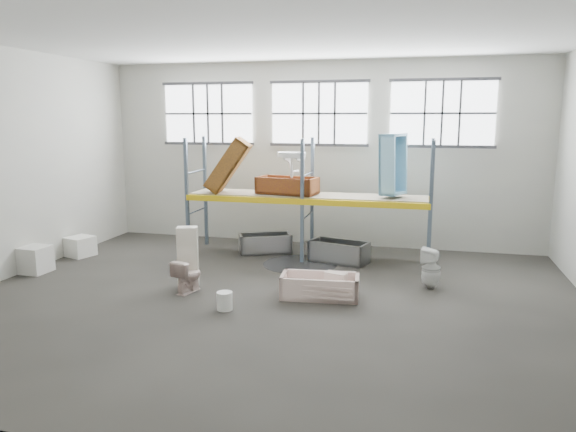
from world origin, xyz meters
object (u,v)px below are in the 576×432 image
(bathtub_beige, at_px, (320,286))
(blue_tub_upright, at_px, (393,164))
(cistern_tall, at_px, (188,257))
(steel_tub_left, at_px, (265,243))
(toilet_beige, at_px, (188,275))
(carton_near, at_px, (33,259))
(toilet_white, at_px, (431,268))
(rust_tub_flat, at_px, (287,185))
(steel_tub_right, at_px, (339,252))
(bucket, at_px, (225,301))

(bathtub_beige, xyz_separation_m, blue_tub_upright, (1.17, 3.03, 2.17))
(bathtub_beige, distance_m, cistern_tall, 2.81)
(bathtub_beige, relative_size, steel_tub_left, 1.14)
(bathtub_beige, xyz_separation_m, toilet_beige, (-2.66, -0.33, 0.12))
(bathtub_beige, height_order, carton_near, carton_near)
(toilet_beige, xyz_separation_m, blue_tub_upright, (3.84, 3.36, 2.05))
(bathtub_beige, height_order, cistern_tall, cistern_tall)
(bathtub_beige, height_order, toilet_white, toilet_white)
(toilet_beige, xyz_separation_m, cistern_tall, (-0.11, 0.28, 0.30))
(toilet_white, distance_m, steel_tub_left, 4.67)
(toilet_white, bearing_deg, rust_tub_flat, -106.66)
(toilet_beige, bearing_deg, steel_tub_left, -86.62)
(cistern_tall, distance_m, steel_tub_right, 3.91)
(bathtub_beige, distance_m, blue_tub_upright, 3.91)
(steel_tub_right, distance_m, blue_tub_upright, 2.48)
(bathtub_beige, relative_size, steel_tub_right, 1.08)
(toilet_beige, relative_size, toilet_white, 0.80)
(blue_tub_upright, distance_m, bucket, 5.46)
(steel_tub_right, relative_size, carton_near, 2.00)
(steel_tub_left, bearing_deg, cistern_tall, -102.47)
(cistern_tall, height_order, rust_tub_flat, rust_tub_flat)
(carton_near, bearing_deg, cistern_tall, -2.58)
(toilet_beige, distance_m, bucket, 1.36)
(cistern_tall, bearing_deg, steel_tub_left, 59.98)
(cistern_tall, height_order, steel_tub_left, cistern_tall)
(steel_tub_right, height_order, blue_tub_upright, blue_tub_upright)
(toilet_white, relative_size, blue_tub_upright, 0.59)
(rust_tub_flat, relative_size, blue_tub_upright, 1.03)
(steel_tub_left, distance_m, blue_tub_upright, 3.89)
(steel_tub_left, relative_size, steel_tub_right, 0.95)
(toilet_beige, bearing_deg, carton_near, 6.71)
(bathtub_beige, xyz_separation_m, toilet_white, (2.12, 1.11, 0.21))
(steel_tub_left, bearing_deg, blue_tub_upright, -2.47)
(toilet_white, bearing_deg, toilet_beige, -62.07)
(toilet_beige, xyz_separation_m, bucket, (1.09, -0.80, -0.17))
(toilet_white, height_order, bucket, toilet_white)
(toilet_beige, xyz_separation_m, rust_tub_flat, (1.25, 3.31, 1.48))
(carton_near, bearing_deg, toilet_beige, -6.42)
(bathtub_beige, bearing_deg, rust_tub_flat, 109.90)
(toilet_beige, relative_size, steel_tub_left, 0.52)
(rust_tub_flat, distance_m, blue_tub_upright, 2.65)
(blue_tub_upright, bearing_deg, steel_tub_left, 177.53)
(steel_tub_left, height_order, blue_tub_upright, blue_tub_upright)
(blue_tub_upright, height_order, carton_near, blue_tub_upright)
(steel_tub_right, xyz_separation_m, rust_tub_flat, (-1.38, 0.26, 1.56))
(carton_near, bearing_deg, rust_tub_flat, 28.37)
(toilet_white, relative_size, rust_tub_flat, 0.58)
(toilet_white, xyz_separation_m, bucket, (-3.70, -2.24, -0.26))
(bathtub_beige, height_order, bucket, bathtub_beige)
(toilet_white, bearing_deg, steel_tub_right, -115.45)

